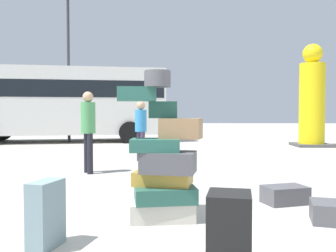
{
  "coord_description": "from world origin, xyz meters",
  "views": [
    {
      "loc": [
        0.1,
        -4.0,
        1.25
      ],
      "look_at": [
        -0.14,
        2.15,
        1.03
      ],
      "focal_mm": 38.26,
      "sensor_mm": 36.0,
      "label": 1
    }
  ],
  "objects_px": {
    "suitcase_teal_foreground_near": "(165,179)",
    "suitcase_slate_behind_tower": "(46,214)",
    "lamp_post": "(68,44)",
    "suitcase_charcoal_right_side": "(285,195)",
    "suitcase_tower": "(163,165)",
    "person_tourist_with_camera": "(88,125)",
    "person_bearded_onlooker": "(141,126)",
    "parked_bus": "(62,100)",
    "yellow_dummy_statue": "(312,101)",
    "suitcase_black_white_trunk": "(229,237)"
  },
  "relations": [
    {
      "from": "person_bearded_onlooker",
      "to": "suitcase_charcoal_right_side",
      "type": "bearing_deg",
      "value": -0.9
    },
    {
      "from": "person_tourist_with_camera",
      "to": "parked_bus",
      "type": "relative_size",
      "value": 0.19
    },
    {
      "from": "suitcase_black_white_trunk",
      "to": "person_bearded_onlooker",
      "type": "distance_m",
      "value": 6.72
    },
    {
      "from": "lamp_post",
      "to": "person_tourist_with_camera",
      "type": "bearing_deg",
      "value": -69.68
    },
    {
      "from": "suitcase_tower",
      "to": "person_bearded_onlooker",
      "type": "distance_m",
      "value": 5.08
    },
    {
      "from": "suitcase_black_white_trunk",
      "to": "person_bearded_onlooker",
      "type": "xyz_separation_m",
      "value": [
        -1.42,
        6.54,
        0.6
      ]
    },
    {
      "from": "suitcase_slate_behind_tower",
      "to": "yellow_dummy_statue",
      "type": "bearing_deg",
      "value": 72.8
    },
    {
      "from": "suitcase_slate_behind_tower",
      "to": "person_tourist_with_camera",
      "type": "height_order",
      "value": "person_tourist_with_camera"
    },
    {
      "from": "suitcase_slate_behind_tower",
      "to": "lamp_post",
      "type": "height_order",
      "value": "lamp_post"
    },
    {
      "from": "person_bearded_onlooker",
      "to": "yellow_dummy_statue",
      "type": "relative_size",
      "value": 0.41
    },
    {
      "from": "suitcase_teal_foreground_near",
      "to": "suitcase_slate_behind_tower",
      "type": "bearing_deg",
      "value": -93.41
    },
    {
      "from": "suitcase_tower",
      "to": "suitcase_charcoal_right_side",
      "type": "height_order",
      "value": "suitcase_tower"
    },
    {
      "from": "suitcase_slate_behind_tower",
      "to": "parked_bus",
      "type": "xyz_separation_m",
      "value": [
        -3.93,
        12.12,
        1.52
      ]
    },
    {
      "from": "yellow_dummy_statue",
      "to": "suitcase_black_white_trunk",
      "type": "bearing_deg",
      "value": -112.37
    },
    {
      "from": "suitcase_tower",
      "to": "person_tourist_with_camera",
      "type": "bearing_deg",
      "value": 118.68
    },
    {
      "from": "yellow_dummy_statue",
      "to": "parked_bus",
      "type": "distance_m",
      "value": 10.22
    },
    {
      "from": "suitcase_black_white_trunk",
      "to": "suitcase_tower",
      "type": "bearing_deg",
      "value": 119.74
    },
    {
      "from": "suitcase_tower",
      "to": "suitcase_black_white_trunk",
      "type": "relative_size",
      "value": 2.63
    },
    {
      "from": "suitcase_charcoal_right_side",
      "to": "parked_bus",
      "type": "relative_size",
      "value": 0.06
    },
    {
      "from": "suitcase_charcoal_right_side",
      "to": "suitcase_slate_behind_tower",
      "type": "height_order",
      "value": "suitcase_slate_behind_tower"
    },
    {
      "from": "person_tourist_with_camera",
      "to": "parked_bus",
      "type": "xyz_separation_m",
      "value": [
        -3.25,
        8.02,
        0.82
      ]
    },
    {
      "from": "person_tourist_with_camera",
      "to": "suitcase_charcoal_right_side",
      "type": "bearing_deg",
      "value": 22.64
    },
    {
      "from": "suitcase_tower",
      "to": "person_bearded_onlooker",
      "type": "height_order",
      "value": "suitcase_tower"
    },
    {
      "from": "suitcase_black_white_trunk",
      "to": "person_tourist_with_camera",
      "type": "height_order",
      "value": "person_tourist_with_camera"
    },
    {
      "from": "suitcase_slate_behind_tower",
      "to": "suitcase_teal_foreground_near",
      "type": "bearing_deg",
      "value": 83.86
    },
    {
      "from": "suitcase_tower",
      "to": "lamp_post",
      "type": "bearing_deg",
      "value": 112.81
    },
    {
      "from": "suitcase_charcoal_right_side",
      "to": "yellow_dummy_statue",
      "type": "height_order",
      "value": "yellow_dummy_statue"
    },
    {
      "from": "suitcase_tower",
      "to": "yellow_dummy_statue",
      "type": "relative_size",
      "value": 0.45
    },
    {
      "from": "suitcase_black_white_trunk",
      "to": "lamp_post",
      "type": "height_order",
      "value": "lamp_post"
    },
    {
      "from": "suitcase_teal_foreground_near",
      "to": "suitcase_charcoal_right_side",
      "type": "relative_size",
      "value": 1.28
    },
    {
      "from": "suitcase_teal_foreground_near",
      "to": "person_bearded_onlooker",
      "type": "bearing_deg",
      "value": 119.96
    },
    {
      "from": "suitcase_tower",
      "to": "parked_bus",
      "type": "bearing_deg",
      "value": 114.0
    },
    {
      "from": "parked_bus",
      "to": "person_tourist_with_camera",
      "type": "bearing_deg",
      "value": -79.85
    },
    {
      "from": "lamp_post",
      "to": "suitcase_charcoal_right_side",
      "type": "bearing_deg",
      "value": -58.52
    },
    {
      "from": "suitcase_teal_foreground_near",
      "to": "person_bearded_onlooker",
      "type": "height_order",
      "value": "person_bearded_onlooker"
    },
    {
      "from": "suitcase_teal_foreground_near",
      "to": "suitcase_tower",
      "type": "bearing_deg",
      "value": -72.07
    },
    {
      "from": "suitcase_teal_foreground_near",
      "to": "parked_bus",
      "type": "distance_m",
      "value": 10.69
    },
    {
      "from": "suitcase_teal_foreground_near",
      "to": "person_bearded_onlooker",
      "type": "xyz_separation_m",
      "value": [
        -0.78,
        3.16,
        0.8
      ]
    },
    {
      "from": "suitcase_teal_foreground_near",
      "to": "parked_bus",
      "type": "xyz_separation_m",
      "value": [
        -4.91,
        9.34,
        1.7
      ]
    },
    {
      "from": "yellow_dummy_statue",
      "to": "person_bearded_onlooker",
      "type": "bearing_deg",
      "value": -143.0
    },
    {
      "from": "suitcase_charcoal_right_side",
      "to": "person_tourist_with_camera",
      "type": "relative_size",
      "value": 0.34
    },
    {
      "from": "person_bearded_onlooker",
      "to": "parked_bus",
      "type": "distance_m",
      "value": 7.48
    },
    {
      "from": "suitcase_teal_foreground_near",
      "to": "parked_bus",
      "type": "height_order",
      "value": "parked_bus"
    },
    {
      "from": "person_tourist_with_camera",
      "to": "lamp_post",
      "type": "relative_size",
      "value": 0.26
    },
    {
      "from": "suitcase_tower",
      "to": "suitcase_slate_behind_tower",
      "type": "bearing_deg",
      "value": -137.82
    },
    {
      "from": "suitcase_tower",
      "to": "yellow_dummy_statue",
      "type": "height_order",
      "value": "yellow_dummy_statue"
    },
    {
      "from": "suitcase_teal_foreground_near",
      "to": "person_bearded_onlooker",
      "type": "relative_size",
      "value": 0.47
    },
    {
      "from": "suitcase_slate_behind_tower",
      "to": "suitcase_charcoal_right_side",
      "type": "bearing_deg",
      "value": 46.04
    },
    {
      "from": "suitcase_teal_foreground_near",
      "to": "suitcase_black_white_trunk",
      "type": "bearing_deg",
      "value": -63.3
    },
    {
      "from": "suitcase_teal_foreground_near",
      "to": "person_tourist_with_camera",
      "type": "bearing_deg",
      "value": 157.7
    }
  ]
}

